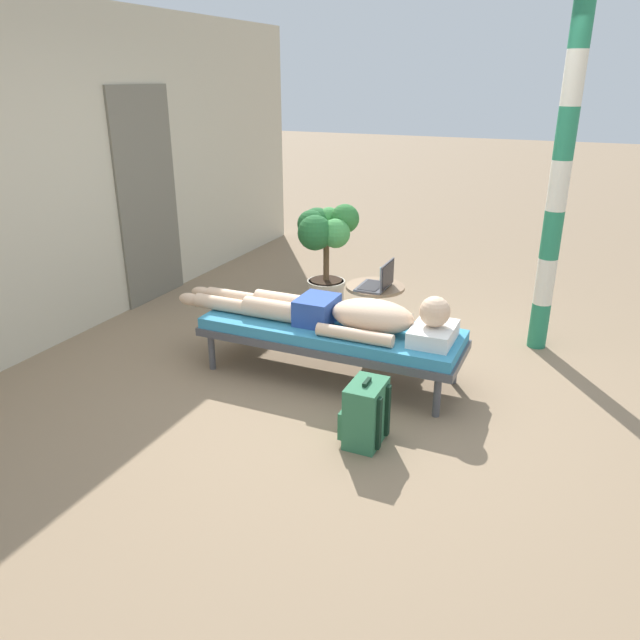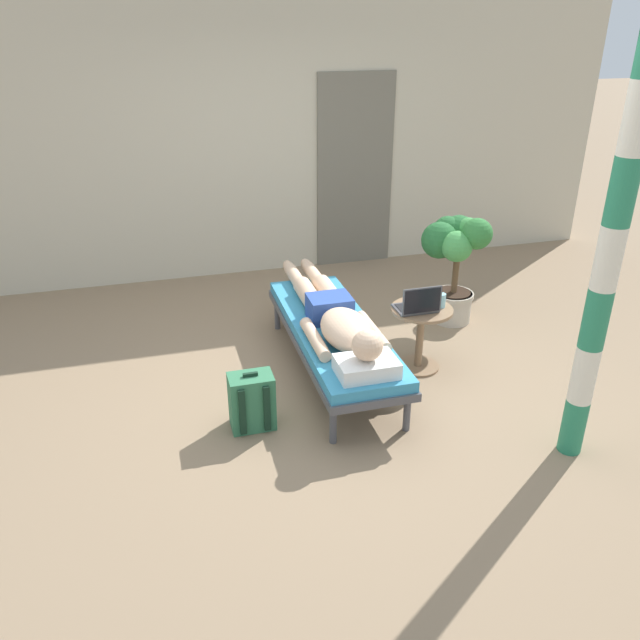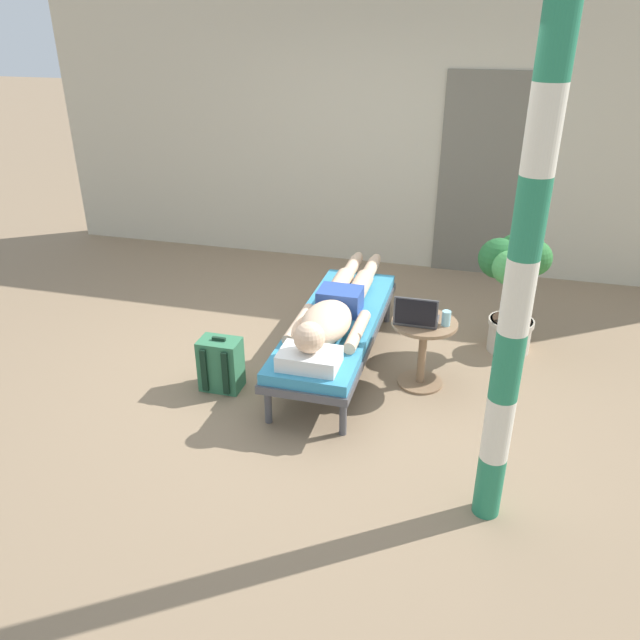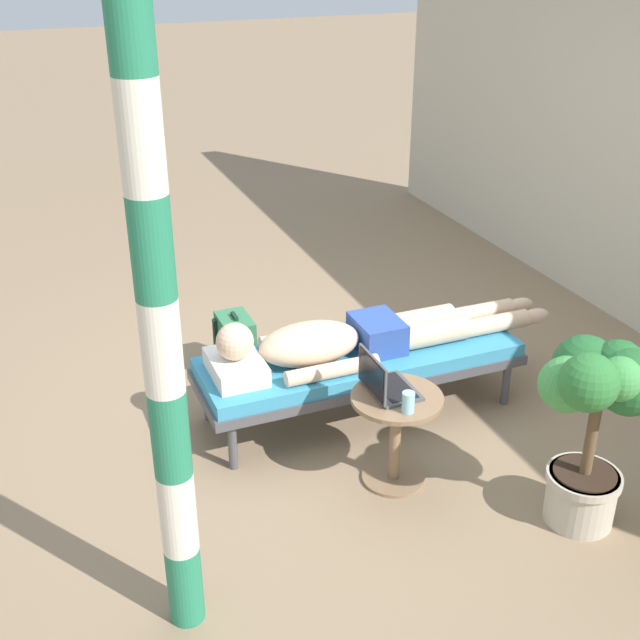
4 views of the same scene
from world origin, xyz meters
TOP-DOWN VIEW (x-y plane):
  - ground_plane at (0.00, 0.00)m, footprint 40.00×40.00m
  - lounge_chair at (0.14, 0.18)m, footprint 0.62×1.95m
  - person_reclining at (0.14, 0.10)m, footprint 0.53×2.17m
  - side_table at (0.82, 0.07)m, footprint 0.48×0.48m
  - laptop at (0.76, 0.02)m, footprint 0.31×0.24m
  - drink_glass at (0.97, 0.05)m, footprint 0.06×0.06m
  - backpack at (-0.60, -0.37)m, footprint 0.30×0.26m
  - potted_plant at (1.44, 0.80)m, footprint 0.54×0.56m
  - porch_post at (1.34, -1.19)m, footprint 0.15×0.15m

SIDE VIEW (x-z plane):
  - ground_plane at x=0.00m, z-range 0.00..0.00m
  - backpack at x=-0.60m, z-range -0.02..0.41m
  - lounge_chair at x=0.14m, z-range 0.14..0.56m
  - side_table at x=0.82m, z-range 0.09..0.62m
  - person_reclining at x=0.14m, z-range 0.36..0.68m
  - drink_glass at x=0.97m, z-range 0.52..0.63m
  - laptop at x=0.76m, z-range 0.47..0.69m
  - potted_plant at x=1.44m, z-range 0.16..1.17m
  - porch_post at x=1.34m, z-range 0.00..2.67m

